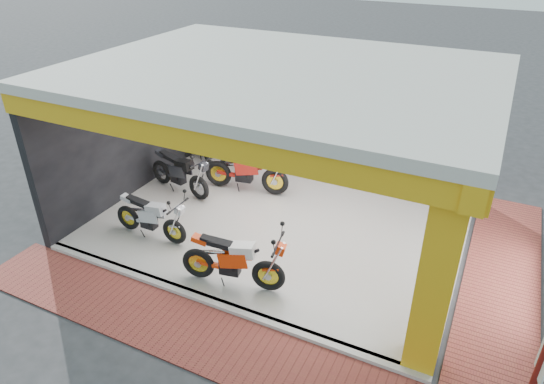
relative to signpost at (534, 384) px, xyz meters
The scene contains 18 objects.
ground 5.61m from the signpost, 160.26° to the left, with size 80.00×80.00×0.00m, color #2D2D30.
showroom_floor 6.53m from the signpost, 143.09° to the left, with size 8.00×6.00×0.10m, color silver.
showroom_ceiling 6.73m from the signpost, 143.09° to the left, with size 8.40×6.40×0.20m, color beige.
back_wall 8.61m from the signpost, 126.35° to the left, with size 8.20×0.20×3.50m, color black.
left_wall 9.97m from the signpost, 157.40° to the left, with size 0.20×6.20×3.50m, color black.
corner_column 1.76m from the signpost, 141.33° to the left, with size 0.50×0.50×3.50m, color gold.
header_beam_front 5.49m from the signpost, behind, with size 8.40×0.30×0.40m, color gold.
header_beam_right 4.40m from the signpost, 106.02° to the left, with size 0.30×6.40×0.40m, color gold.
floor_kerb 5.35m from the signpost, behind, with size 8.00×0.20×0.10m, color silver.
paver_front 5.29m from the signpost, behind, with size 9.00×1.40×0.03m, color maroon.
paver_right 4.10m from the signpost, 94.48° to the left, with size 1.40×7.00×0.03m, color maroon.
signpost is the anchor object (origin of this frame).
moto_hero 4.57m from the signpost, 160.45° to the left, with size 2.17×0.80×1.32m, color red, non-canonical shape.
moto_row_a 7.07m from the signpost, 163.55° to the left, with size 1.96×0.73×1.20m, color #B0B2B9, non-canonical shape.
moto_row_b 8.31m from the signpost, 152.43° to the left, with size 2.15×0.80×1.31m, color black, non-canonical shape.
moto_row_c 7.58m from the signpost, 139.64° to the left, with size 2.37×0.88×1.45m, color #AD1A12, non-canonical shape.
moto_row_d 9.29m from the signpost, 136.88° to the left, with size 2.17×0.80×1.33m, color #B1121E, non-canonical shape.
moto_row_e 10.14m from the signpost, 141.29° to the left, with size 2.22×0.82×1.36m, color black, non-canonical shape.
Camera 1 is at (4.04, -6.68, 6.17)m, focal length 32.00 mm.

